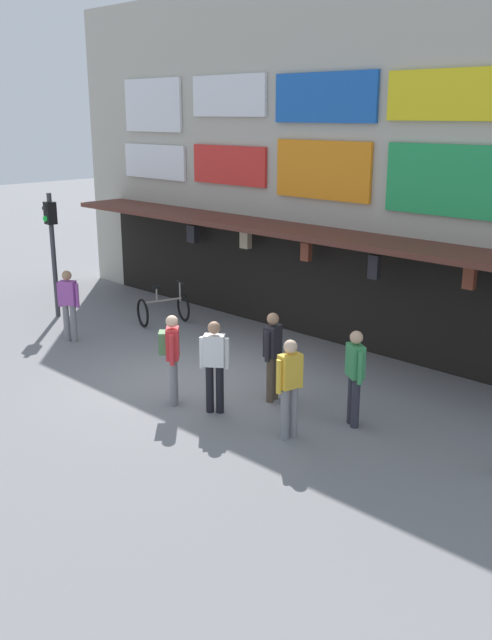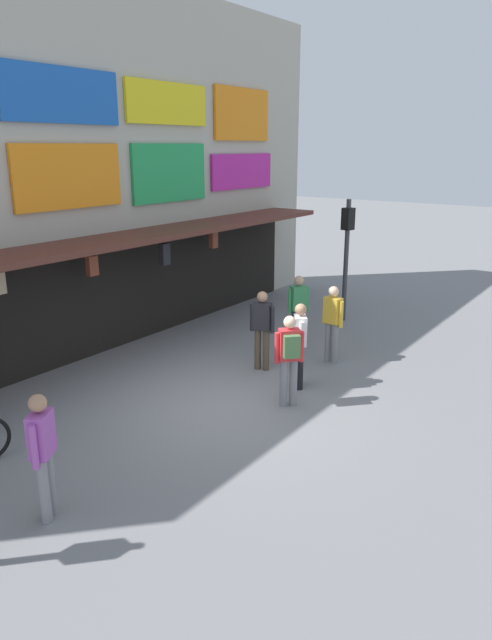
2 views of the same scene
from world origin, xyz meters
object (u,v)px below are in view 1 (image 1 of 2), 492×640
object	(u,v)px
pedestrian_in_black	(355,373)
pedestrian_in_white	(171,353)
pedestrian_in_purple	(214,362)
pedestrian_in_yellow	(273,352)
bicycle_parked	(164,309)
traffic_light_near	(52,235)
pedestrian_in_blue	(69,302)
pedestrian_in_green	(290,383)

from	to	relation	value
pedestrian_in_black	pedestrian_in_white	world-z (taller)	same
pedestrian_in_purple	pedestrian_in_yellow	xyz separation A→B (m)	(0.36, 1.11, 0.00)
pedestrian_in_purple	pedestrian_in_yellow	world-z (taller)	same
bicycle_parked	pedestrian_in_yellow	xyz separation A→B (m)	(5.27, -1.74, 0.55)
pedestrian_in_black	traffic_light_near	bearing A→B (deg)	179.50
bicycle_parked	pedestrian_in_blue	world-z (taller)	pedestrian_in_blue
pedestrian_in_blue	pedestrian_in_green	xyz separation A→B (m)	(6.97, -0.29, 0.00)
bicycle_parked	pedestrian_in_green	bearing A→B (deg)	-22.52
pedestrian_in_black	pedestrian_in_purple	xyz separation A→B (m)	(-2.07, -1.27, 0.00)
pedestrian_in_blue	pedestrian_in_yellow	size ratio (longest dim) A/B	1.00
traffic_light_near	pedestrian_in_yellow	xyz separation A→B (m)	(7.81, -0.24, -1.19)
traffic_light_near	pedestrian_in_yellow	distance (m)	7.90
bicycle_parked	pedestrian_in_black	world-z (taller)	pedestrian_in_black
bicycle_parked	pedestrian_in_green	distance (m)	7.07
bicycle_parked	pedestrian_in_white	size ratio (longest dim) A/B	0.78
pedestrian_in_black	bicycle_parked	bearing A→B (deg)	167.24
pedestrian_in_white	pedestrian_in_purple	xyz separation A→B (m)	(0.83, 0.28, -0.04)
pedestrian_in_black	pedestrian_in_blue	xyz separation A→B (m)	(-7.43, -0.83, 0.00)
bicycle_parked	pedestrian_in_purple	world-z (taller)	pedestrian_in_purple
pedestrian_in_black	pedestrian_in_green	bearing A→B (deg)	-112.65
pedestrian_in_black	pedestrian_in_white	size ratio (longest dim) A/B	1.00
pedestrian_in_green	traffic_light_near	bearing A→B (deg)	172.43
pedestrian_in_black	pedestrian_in_white	xyz separation A→B (m)	(-2.90, -1.55, 0.04)
bicycle_parked	pedestrian_in_yellow	bearing A→B (deg)	-18.25
pedestrian_in_purple	pedestrian_in_blue	bearing A→B (deg)	175.29
pedestrian_in_black	pedestrian_in_white	distance (m)	3.29
bicycle_parked	pedestrian_in_white	xyz separation A→B (m)	(4.08, -3.13, 0.59)
pedestrian_in_purple	pedestrian_in_green	distance (m)	1.61
traffic_light_near	pedestrian_in_purple	xyz separation A→B (m)	(7.45, -1.35, -1.19)
pedestrian_in_black	pedestrian_in_blue	distance (m)	7.48
bicycle_parked	pedestrian_in_white	bearing A→B (deg)	-37.48
bicycle_parked	pedestrian_in_purple	xyz separation A→B (m)	(4.91, -2.85, 0.55)
traffic_light_near	pedestrian_in_black	size ratio (longest dim) A/B	1.90
traffic_light_near	pedestrian_in_yellow	world-z (taller)	traffic_light_near
pedestrian_in_black	pedestrian_in_purple	world-z (taller)	same
traffic_light_near	pedestrian_in_yellow	bearing A→B (deg)	-1.76
bicycle_parked	pedestrian_in_green	world-z (taller)	pedestrian_in_green
bicycle_parked	pedestrian_in_black	xyz separation A→B (m)	(6.98, -1.58, 0.55)
pedestrian_in_blue	pedestrian_in_yellow	xyz separation A→B (m)	(5.72, 0.67, 0.00)
bicycle_parked	pedestrian_in_black	distance (m)	7.18
pedestrian_in_white	pedestrian_in_black	bearing A→B (deg)	28.04
pedestrian_in_green	pedestrian_in_white	bearing A→B (deg)	-170.08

